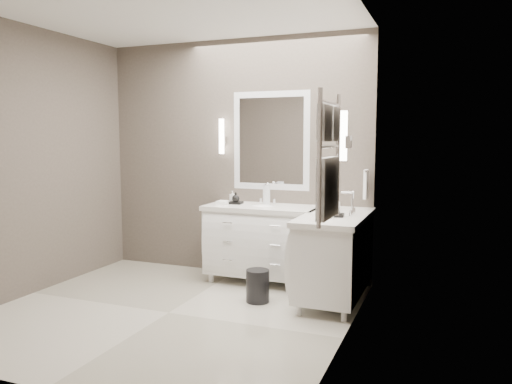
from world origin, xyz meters
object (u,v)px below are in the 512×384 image
at_px(towel_ladder, 329,166).
at_px(vanity_right, 335,252).
at_px(vanity_back, 262,239).
at_px(waste_bin, 258,286).

bearing_deg(towel_ladder, vanity_right, 99.84).
bearing_deg(vanity_back, waste_bin, -73.25).
bearing_deg(vanity_right, towel_ladder, -80.16).
relative_size(vanity_back, vanity_right, 1.00).
distance_m(vanity_back, towel_ladder, 2.16).
distance_m(vanity_right, waste_bin, 0.82).
relative_size(vanity_back, towel_ladder, 1.38).
bearing_deg(waste_bin, towel_ladder, -47.24).
relative_size(vanity_right, waste_bin, 3.92).
xyz_separation_m(vanity_back, vanity_right, (0.88, -0.33, 0.00)).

